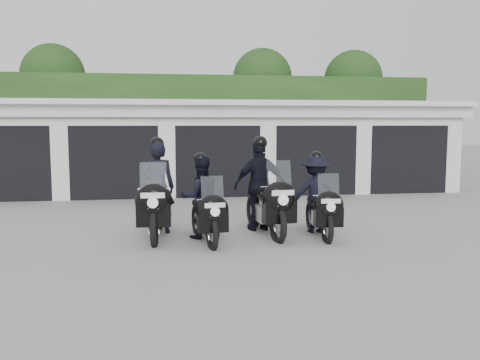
{
  "coord_description": "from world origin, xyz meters",
  "views": [
    {
      "loc": [
        -1.59,
        -9.97,
        2.25
      ],
      "look_at": [
        -0.01,
        0.76,
        1.05
      ],
      "focal_mm": 38.0,
      "sensor_mm": 36.0,
      "label": 1
    }
  ],
  "objects": [
    {
      "name": "garage_block",
      "position": [
        -0.0,
        8.06,
        1.42
      ],
      "size": [
        16.4,
        6.8,
        2.96
      ],
      "color": "silver",
      "rests_on": "ground"
    },
    {
      "name": "police_bike_d",
      "position": [
        1.47,
        -0.03,
        0.74
      ],
      "size": [
        1.07,
        2.01,
        1.75
      ],
      "rotation": [
        0.0,
        0.0,
        -0.05
      ],
      "color": "black",
      "rests_on": "ground"
    },
    {
      "name": "ground",
      "position": [
        0.0,
        0.0,
        0.0
      ],
      "size": [
        80.0,
        80.0,
        0.0
      ],
      "primitive_type": "plane",
      "color": "gray",
      "rests_on": "ground"
    },
    {
      "name": "background_vegetation",
      "position": [
        0.37,
        12.92,
        2.77
      ],
      "size": [
        20.0,
        3.9,
        5.8
      ],
      "color": "#1C3B15",
      "rests_on": "ground"
    },
    {
      "name": "police_bike_a",
      "position": [
        -1.78,
        0.21,
        0.81
      ],
      "size": [
        0.77,
        2.36,
        2.05
      ],
      "rotation": [
        0.0,
        0.0,
        -0.05
      ],
      "color": "black",
      "rests_on": "ground"
    },
    {
      "name": "police_bike_b",
      "position": [
        -0.89,
        -0.23,
        0.74
      ],
      "size": [
        0.9,
        2.0,
        1.75
      ],
      "rotation": [
        0.0,
        0.0,
        0.15
      ],
      "color": "black",
      "rests_on": "ground"
    },
    {
      "name": "police_bike_c",
      "position": [
        0.4,
        0.29,
        0.87
      ],
      "size": [
        1.19,
        2.36,
        2.06
      ],
      "rotation": [
        0.0,
        0.0,
        0.13
      ],
      "color": "black",
      "rests_on": "ground"
    }
  ]
}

